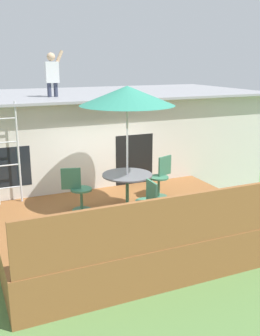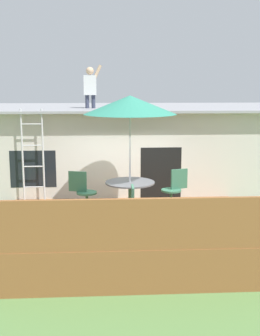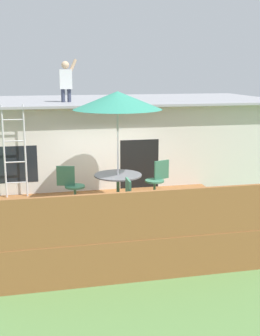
{
  "view_description": "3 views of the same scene",
  "coord_description": "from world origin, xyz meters",
  "px_view_note": "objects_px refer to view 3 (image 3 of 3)",
  "views": [
    {
      "loc": [
        -3.05,
        -7.1,
        3.83
      ],
      "look_at": [
        0.28,
        0.43,
        1.57
      ],
      "focal_mm": 42.25,
      "sensor_mm": 36.0,
      "label": 1
    },
    {
      "loc": [
        -0.47,
        -8.9,
        3.57
      ],
      "look_at": [
        0.11,
        0.77,
        1.71
      ],
      "focal_mm": 47.0,
      "sensor_mm": 36.0,
      "label": 2
    },
    {
      "loc": [
        -1.68,
        -9.08,
        3.78
      ],
      "look_at": [
        0.57,
        1.11,
        1.44
      ],
      "focal_mm": 47.03,
      "sensor_mm": 36.0,
      "label": 3
    }
  ],
  "objects_px": {
    "patio_umbrella": "(118,100)",
    "patio_chair_near": "(127,201)",
    "patio_chair_left": "(72,187)",
    "step_ladder": "(15,152)",
    "patio_table": "(118,182)",
    "patio_chair_right": "(157,181)",
    "person_figure": "(66,78)"
  },
  "relations": [
    {
      "from": "patio_chair_right",
      "to": "patio_chair_near",
      "type": "height_order",
      "value": "same"
    },
    {
      "from": "step_ladder",
      "to": "patio_umbrella",
      "type": "bearing_deg",
      "value": -30.94
    },
    {
      "from": "patio_chair_left",
      "to": "person_figure",
      "type": "bearing_deg",
      "value": 102.32
    },
    {
      "from": "patio_table",
      "to": "patio_chair_near",
      "type": "relative_size",
      "value": 1.13
    },
    {
      "from": "patio_table",
      "to": "patio_umbrella",
      "type": "xyz_separation_m",
      "value": [
        0.0,
        -0.0,
        1.76
      ]
    },
    {
      "from": "patio_chair_left",
      "to": "patio_chair_right",
      "type": "relative_size",
      "value": 1.0
    },
    {
      "from": "person_figure",
      "to": "patio_chair_right",
      "type": "distance_m",
      "value": 3.68
    },
    {
      "from": "patio_chair_right",
      "to": "patio_chair_near",
      "type": "xyz_separation_m",
      "value": [
        -1.02,
        -1.41,
        0.0
      ]
    },
    {
      "from": "patio_chair_right",
      "to": "patio_chair_near",
      "type": "relative_size",
      "value": 1.0
    },
    {
      "from": "step_ladder",
      "to": "person_figure",
      "type": "distance_m",
      "value": 2.47
    },
    {
      "from": "patio_umbrella",
      "to": "patio_chair_left",
      "type": "distance_m",
      "value": 2.15
    },
    {
      "from": "patio_umbrella",
      "to": "patio_chair_left",
      "type": "xyz_separation_m",
      "value": [
        -0.99,
        0.27,
        -1.89
      ]
    },
    {
      "from": "patio_table",
      "to": "step_ladder",
      "type": "relative_size",
      "value": 0.47
    },
    {
      "from": "step_ladder",
      "to": "patio_chair_left",
      "type": "distance_m",
      "value": 1.73
    },
    {
      "from": "step_ladder",
      "to": "person_figure",
      "type": "height_order",
      "value": "person_figure"
    },
    {
      "from": "patio_table",
      "to": "patio_umbrella",
      "type": "distance_m",
      "value": 1.76
    },
    {
      "from": "step_ladder",
      "to": "patio_chair_near",
      "type": "distance_m",
      "value": 3.28
    },
    {
      "from": "person_figure",
      "to": "patio_chair_near",
      "type": "distance_m",
      "value": 4.35
    },
    {
      "from": "patio_umbrella",
      "to": "patio_chair_near",
      "type": "height_order",
      "value": "patio_umbrella"
    },
    {
      "from": "patio_chair_right",
      "to": "patio_umbrella",
      "type": "bearing_deg",
      "value": 0.0
    },
    {
      "from": "patio_chair_near",
      "to": "patio_chair_right",
      "type": "bearing_deg",
      "value": -34.79
    },
    {
      "from": "patio_chair_left",
      "to": "patio_chair_near",
      "type": "bearing_deg",
      "value": -37.83
    },
    {
      "from": "patio_umbrella",
      "to": "patio_chair_near",
      "type": "bearing_deg",
      "value": -90.95
    },
    {
      "from": "patio_chair_left",
      "to": "patio_chair_near",
      "type": "relative_size",
      "value": 1.0
    },
    {
      "from": "patio_umbrella",
      "to": "patio_chair_near",
      "type": "xyz_separation_m",
      "value": [
        -0.02,
        -1.03,
        -1.89
      ]
    },
    {
      "from": "patio_table",
      "to": "patio_chair_near",
      "type": "height_order",
      "value": "patio_chair_near"
    },
    {
      "from": "patio_table",
      "to": "person_figure",
      "type": "relative_size",
      "value": 0.94
    },
    {
      "from": "patio_table",
      "to": "step_ladder",
      "type": "bearing_deg",
      "value": 149.06
    },
    {
      "from": "person_figure",
      "to": "patio_chair_left",
      "type": "xyz_separation_m",
      "value": [
        -0.12,
        -2.3,
        -2.3
      ]
    },
    {
      "from": "patio_table",
      "to": "patio_chair_left",
      "type": "distance_m",
      "value": 1.04
    },
    {
      "from": "patio_umbrella",
      "to": "step_ladder",
      "type": "distance_m",
      "value": 2.86
    },
    {
      "from": "person_figure",
      "to": "patio_chair_right",
      "type": "bearing_deg",
      "value": -49.46
    }
  ]
}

